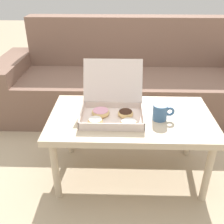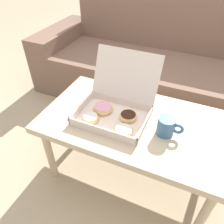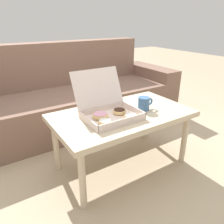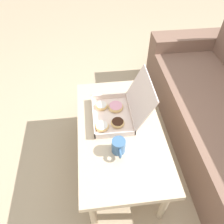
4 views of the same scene
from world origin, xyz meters
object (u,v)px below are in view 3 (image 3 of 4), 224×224
(couch, at_px, (72,98))
(pastry_box, at_px, (109,109))
(coffee_table, at_px, (122,119))
(coffee_mug, at_px, (144,103))

(couch, relative_size, pastry_box, 6.25)
(couch, bearing_deg, coffee_table, -90.00)
(couch, bearing_deg, coffee_mug, -80.13)
(couch, height_order, coffee_mug, couch)
(couch, distance_m, pastry_box, 1.02)
(coffee_mug, bearing_deg, couch, 99.87)
(couch, xyz_separation_m, coffee_mug, (0.18, -1.01, 0.22))
(pastry_box, bearing_deg, couch, 82.95)
(coffee_table, distance_m, coffee_mug, 0.20)
(couch, xyz_separation_m, pastry_box, (-0.12, -0.98, 0.23))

